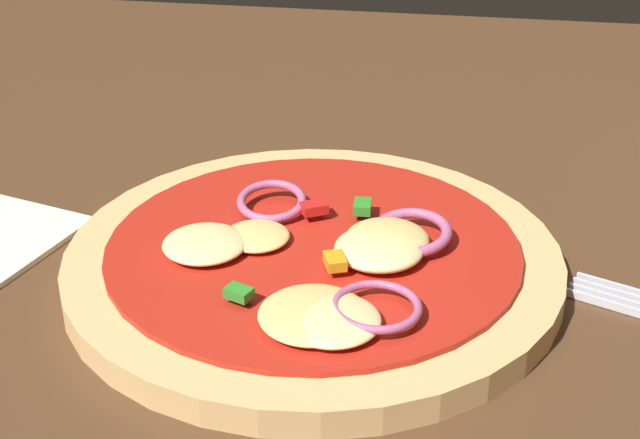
# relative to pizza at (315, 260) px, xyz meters

# --- Properties ---
(dining_table) EXTENTS (1.18, 0.98, 0.03)m
(dining_table) POSITION_rel_pizza_xyz_m (0.02, -0.01, -0.03)
(dining_table) COLOR #4C301C
(dining_table) RESTS_ON ground
(pizza) EXTENTS (0.24, 0.24, 0.03)m
(pizza) POSITION_rel_pizza_xyz_m (0.00, 0.00, 0.00)
(pizza) COLOR tan
(pizza) RESTS_ON dining_table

